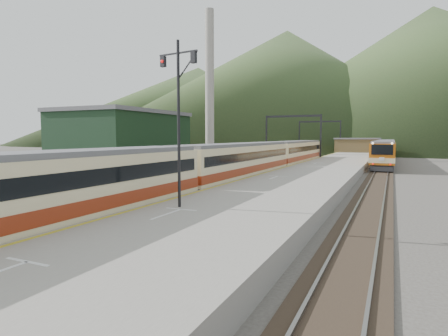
% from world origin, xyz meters
% --- Properties ---
extents(track_main, '(2.60, 200.00, 0.23)m').
position_xyz_m(track_main, '(0.00, 40.00, 0.07)').
color(track_main, black).
rests_on(track_main, ground).
extents(track_far, '(2.60, 200.00, 0.23)m').
position_xyz_m(track_far, '(-5.00, 40.00, 0.07)').
color(track_far, black).
rests_on(track_far, ground).
extents(track_second, '(2.60, 200.00, 0.23)m').
position_xyz_m(track_second, '(11.50, 40.00, 0.07)').
color(track_second, black).
rests_on(track_second, ground).
extents(platform, '(8.00, 100.00, 1.00)m').
position_xyz_m(platform, '(5.60, 38.00, 0.50)').
color(platform, gray).
rests_on(platform, ground).
extents(gantry_near, '(9.55, 0.25, 8.00)m').
position_xyz_m(gantry_near, '(-2.85, 55.00, 5.59)').
color(gantry_near, black).
rests_on(gantry_near, ground).
extents(gantry_far, '(9.55, 0.25, 8.00)m').
position_xyz_m(gantry_far, '(-2.85, 80.00, 5.59)').
color(gantry_far, black).
rests_on(gantry_far, ground).
extents(warehouse, '(14.50, 20.50, 8.60)m').
position_xyz_m(warehouse, '(-28.00, 42.00, 4.32)').
color(warehouse, black).
rests_on(warehouse, ground).
extents(smokestack, '(1.80, 1.80, 30.00)m').
position_xyz_m(smokestack, '(-22.00, 62.00, 15.00)').
color(smokestack, '#9E998E').
rests_on(smokestack, ground).
extents(station_shed, '(9.40, 4.40, 3.10)m').
position_xyz_m(station_shed, '(5.60, 78.00, 2.57)').
color(station_shed, brown).
rests_on(station_shed, platform).
extents(hill_a, '(180.00, 180.00, 60.00)m').
position_xyz_m(hill_a, '(-40.00, 190.00, 30.00)').
color(hill_a, '#324A27').
rests_on(hill_a, ground).
extents(hill_b, '(220.00, 220.00, 75.00)m').
position_xyz_m(hill_b, '(30.00, 230.00, 37.50)').
color(hill_b, '#324A27').
rests_on(hill_b, ground).
extents(hill_d, '(200.00, 200.00, 55.00)m').
position_xyz_m(hill_d, '(-120.00, 240.00, 27.50)').
color(hill_d, '#324A27').
rests_on(hill_d, ground).
extents(main_train, '(3.12, 63.90, 3.81)m').
position_xyz_m(main_train, '(0.00, 23.95, 2.13)').
color(main_train, beige).
rests_on(main_train, track_main).
extents(second_train, '(2.89, 39.37, 3.53)m').
position_xyz_m(second_train, '(11.50, 59.88, 1.99)').
color(second_train, '#B5580F').
rests_on(second_train, track_second).
extents(signal_mast, '(2.19, 0.44, 7.82)m').
position_xyz_m(signal_mast, '(3.41, 7.72, 5.73)').
color(signal_mast, black).
rests_on(signal_mast, platform).
extents(short_signal_b, '(0.25, 0.20, 2.27)m').
position_xyz_m(short_signal_b, '(-3.09, 26.27, 1.46)').
color(short_signal_b, black).
rests_on(short_signal_b, ground).
extents(short_signal_c, '(0.27, 0.23, 2.27)m').
position_xyz_m(short_signal_c, '(-6.80, 19.18, 1.46)').
color(short_signal_c, black).
rests_on(short_signal_c, ground).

